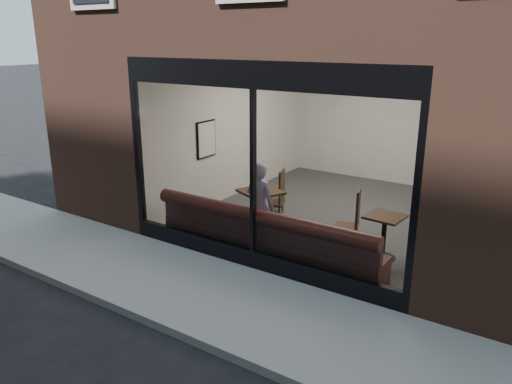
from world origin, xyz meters
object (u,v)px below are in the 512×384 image
Objects in this scene: banquette at (267,246)px; cafe_chair_right at (346,226)px; cafe_table_left at (261,192)px; cafe_chair_left at (272,203)px; cafe_table_right at (385,217)px; person at (260,206)px.

banquette is 1.68m from cafe_chair_right.
cafe_table_left is at bearing 127.74° from banquette.
cafe_table_left is at bearing 87.90° from cafe_chair_left.
banquette is 5.73× the size of cafe_table_left.
cafe_table_left is at bearing -0.69° from cafe_chair_right.
cafe_table_left reaches higher than cafe_chair_right.
cafe_table_right is 1.09m from cafe_chair_right.
cafe_table_right is 1.43× the size of cafe_chair_right.
cafe_table_left reaches higher than banquette.
cafe_table_left is 1.75× the size of cafe_chair_right.
banquette is at bearing 100.16° from cafe_chair_left.
cafe_table_left is (-0.51, 0.80, -0.03)m from person.
cafe_chair_left is (-0.78, 1.65, -0.53)m from person.
banquette is 1.45m from cafe_table_left.
cafe_chair_left is at bearing 107.47° from cafe_table_left.
cafe_table_left is 1.22× the size of cafe_table_right.
person is at bearing 139.49° from banquette.
cafe_table_right is (1.90, 0.79, -0.03)m from person.
person is at bearing -157.35° from cafe_table_right.
cafe_chair_right is at bearing 64.48° from banquette.
person is 2.22× the size of cafe_table_left.
cafe_chair_right is (1.04, 1.25, -0.53)m from person.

